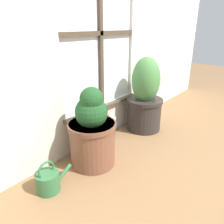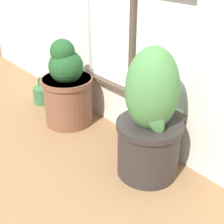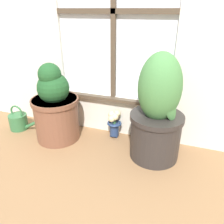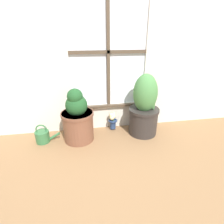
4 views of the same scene
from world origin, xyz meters
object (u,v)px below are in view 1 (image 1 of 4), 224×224
(potted_plant_left, at_px, (92,132))
(potted_plant_right, at_px, (145,99))
(flower_vase, at_px, (111,123))
(watering_can, at_px, (48,181))

(potted_plant_left, distance_m, potted_plant_right, 0.79)
(flower_vase, xyz_separation_m, watering_can, (-0.84, -0.15, -0.07))
(flower_vase, bearing_deg, potted_plant_left, -159.02)
(potted_plant_right, distance_m, flower_vase, 0.43)
(potted_plant_left, xyz_separation_m, flower_vase, (0.43, 0.16, -0.13))
(potted_plant_left, height_order, watering_can, potted_plant_left)
(potted_plant_left, distance_m, flower_vase, 0.48)
(potted_plant_left, relative_size, watering_can, 2.24)
(potted_plant_right, height_order, watering_can, potted_plant_right)
(flower_vase, distance_m, watering_can, 0.86)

